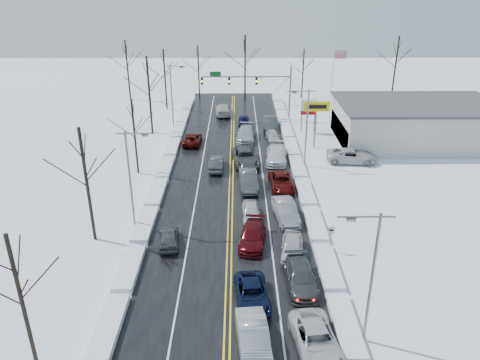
{
  "coord_description": "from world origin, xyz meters",
  "views": [
    {
      "loc": [
        0.68,
        -40.26,
        21.27
      ],
      "look_at": [
        0.92,
        0.56,
        2.5
      ],
      "focal_mm": 35.0,
      "sensor_mm": 36.0,
      "label": 1
    }
  ],
  "objects_px": {
    "traffic_signal_mast": "(256,84)",
    "tires_plus_sign": "(316,110)",
    "oncoming_car_0": "(217,169)",
    "dealership_building": "(416,123)",
    "flagpole": "(333,77)"
  },
  "relations": [
    {
      "from": "traffic_signal_mast",
      "to": "flagpole",
      "type": "distance_m",
      "value": 11.9
    },
    {
      "from": "tires_plus_sign",
      "to": "flagpole",
      "type": "relative_size",
      "value": 0.6
    },
    {
      "from": "tires_plus_sign",
      "to": "flagpole",
      "type": "xyz_separation_m",
      "value": [
        4.67,
        14.01,
        0.93
      ]
    },
    {
      "from": "tires_plus_sign",
      "to": "oncoming_car_0",
      "type": "height_order",
      "value": "tires_plus_sign"
    },
    {
      "from": "traffic_signal_mast",
      "to": "oncoming_car_0",
      "type": "bearing_deg",
      "value": -105.25
    },
    {
      "from": "dealership_building",
      "to": "oncoming_car_0",
      "type": "bearing_deg",
      "value": -160.74
    },
    {
      "from": "flagpole",
      "to": "oncoming_car_0",
      "type": "height_order",
      "value": "flagpole"
    },
    {
      "from": "oncoming_car_0",
      "to": "dealership_building",
      "type": "bearing_deg",
      "value": -159.68
    },
    {
      "from": "oncoming_car_0",
      "to": "tires_plus_sign",
      "type": "bearing_deg",
      "value": -149.24
    },
    {
      "from": "tires_plus_sign",
      "to": "oncoming_car_0",
      "type": "relative_size",
      "value": 1.34
    },
    {
      "from": "flagpole",
      "to": "oncoming_car_0",
      "type": "bearing_deg",
      "value": -128.85
    },
    {
      "from": "oncoming_car_0",
      "to": "flagpole",
      "type": "bearing_deg",
      "value": -127.79
    },
    {
      "from": "flagpole",
      "to": "traffic_signal_mast",
      "type": "bearing_deg",
      "value": -170.27
    },
    {
      "from": "traffic_signal_mast",
      "to": "dealership_building",
      "type": "height_order",
      "value": "traffic_signal_mast"
    },
    {
      "from": "traffic_signal_mast",
      "to": "tires_plus_sign",
      "type": "bearing_deg",
      "value": -59.54
    }
  ]
}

